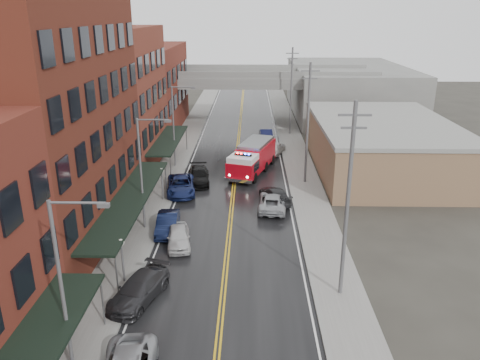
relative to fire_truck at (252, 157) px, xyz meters
name	(u,v)px	position (x,y,z in m)	size (l,w,h in m)	color
road	(232,201)	(-1.81, -8.09, -1.73)	(11.00, 160.00, 0.02)	black
sidewalk_left	(154,199)	(-9.11, -8.09, -1.66)	(3.00, 160.00, 0.15)	slate
sidewalk_right	(312,201)	(5.49, -8.09, -1.66)	(3.00, 160.00, 0.15)	slate
curb_left	(171,200)	(-7.46, -8.09, -1.66)	(0.30, 160.00, 0.15)	gray
curb_right	(294,201)	(3.84, -8.09, -1.66)	(0.30, 160.00, 0.15)	gray
brick_building_b	(44,121)	(-15.11, -15.09, 7.26)	(9.00, 20.00, 18.00)	#571E17
brick_building_c	(113,99)	(-15.11, 2.41, 5.76)	(9.00, 15.00, 15.00)	maroon
brick_building_far	(148,88)	(-15.11, 19.91, 4.26)	(9.00, 20.00, 12.00)	maroon
tan_building	(381,146)	(14.19, 1.91, 0.76)	(14.00, 22.00, 5.00)	#8B6C4B
right_far_block	(348,90)	(16.19, 31.91, 2.26)	(18.00, 30.00, 8.00)	slate
awning_1	(131,199)	(-9.30, -15.09, 1.25)	(2.60, 18.00, 3.09)	black
awning_2	(169,140)	(-9.30, 2.41, 1.25)	(2.60, 13.00, 3.09)	black
globe_lamp_1	(122,251)	(-8.21, -22.09, 0.57)	(0.44, 0.44, 3.12)	#59595B
globe_lamp_2	(162,177)	(-8.21, -8.09, 0.57)	(0.44, 0.44, 3.12)	#59595B
street_lamp_0	(66,280)	(-8.36, -30.09, 3.45)	(2.64, 0.22, 9.00)	#59595B
street_lamp_1	(144,167)	(-8.36, -14.09, 3.45)	(2.64, 0.22, 9.00)	#59595B
street_lamp_2	(176,121)	(-8.36, 1.91, 3.45)	(2.64, 0.22, 9.00)	#59595B
utility_pole_0	(348,200)	(5.39, -23.09, 4.57)	(1.80, 0.24, 12.00)	#59595B
utility_pole_1	(308,122)	(5.39, -3.09, 4.57)	(1.80, 0.24, 12.00)	#59595B
utility_pole_2	(291,90)	(5.39, 16.91, 4.57)	(1.80, 0.24, 12.00)	#59595B
overpass	(240,85)	(-1.81, 23.91, 4.25)	(40.00, 10.00, 7.50)	slate
fire_truck	(252,157)	(0.00, 0.00, 0.00)	(5.55, 9.21, 3.21)	#AD0815
parked_car_left_3	(139,289)	(-6.81, -23.94, -1.00)	(2.07, 5.09, 1.48)	#2A2A2D
parked_car_left_4	(179,237)	(-5.47, -16.89, -1.03)	(1.68, 4.17, 1.42)	silver
parked_car_left_5	(168,223)	(-6.66, -14.67, -1.00)	(1.57, 4.49, 1.48)	black
parked_car_left_6	(181,185)	(-6.81, -6.17, -0.96)	(2.59, 5.61, 1.56)	#151F50
parked_car_left_7	(199,176)	(-5.41, -3.29, -0.99)	(2.08, 5.12, 1.49)	black
parked_car_right_0	(272,202)	(1.79, -9.89, -1.03)	(2.36, 5.11, 1.42)	#9B9EA3
parked_car_right_1	(275,195)	(2.10, -8.29, -1.05)	(1.92, 4.71, 1.37)	black
parked_car_right_2	(275,148)	(2.84, 7.29, -0.98)	(1.78, 4.43, 1.51)	silver
parked_car_right_3	(266,134)	(1.90, 14.11, -0.98)	(1.61, 4.62, 1.52)	black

